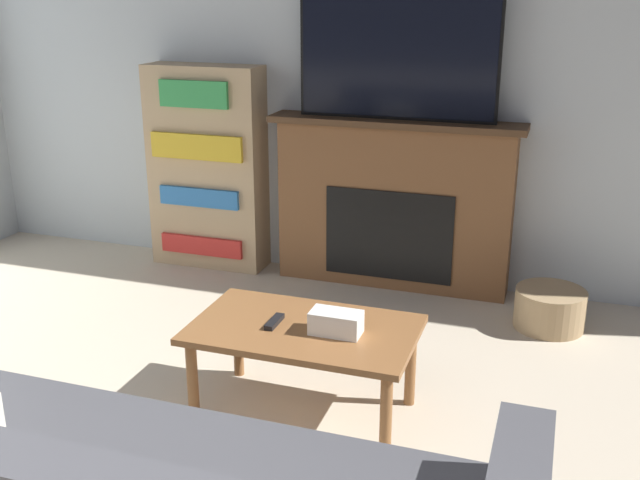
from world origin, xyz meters
The scene contains 8 objects.
wall_back centered at (0.00, 3.83, 1.35)m, with size 6.91×0.06×2.70m.
fireplace centered at (0.09, 3.68, 0.55)m, with size 1.58×0.28×1.08m.
tv centered at (0.09, 3.66, 1.45)m, with size 1.21×0.03×0.74m.
coffee_table centered at (0.09, 2.02, 0.38)m, with size 0.99×0.60×0.44m.
tissue_box centered at (0.24, 2.00, 0.49)m, with size 0.22×0.12×0.10m.
remote_control centered at (-0.04, 2.01, 0.45)m, with size 0.04×0.15×0.02m.
bookshelf centered at (-1.19, 3.66, 0.69)m, with size 0.79×0.29×1.37m.
storage_basket centered at (1.10, 3.33, 0.11)m, with size 0.39×0.39×0.23m.
Camera 1 is at (1.11, -0.78, 1.86)m, focal length 42.00 mm.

